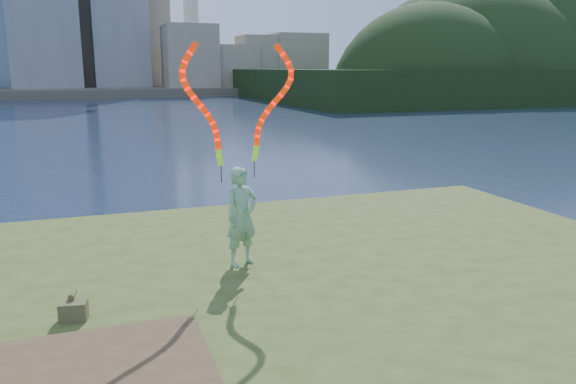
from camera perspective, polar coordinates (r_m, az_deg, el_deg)
name	(u,v)px	position (r m, az deg, el deg)	size (l,w,h in m)	color
ground	(212,313)	(10.08, -7.72, -12.13)	(320.00, 320.00, 0.00)	#19253E
grassy_knoll	(247,359)	(7.93, -4.20, -16.52)	(20.00, 18.00, 0.80)	#384719
far_shore	(97,89)	(104.08, -18.82, 9.86)	(320.00, 40.00, 1.20)	#494436
wooded_hill	(519,95)	(92.39, 22.41, 9.06)	(78.00, 50.00, 63.00)	black
woman_with_ribbons	(240,186)	(9.66, -4.85, 0.60)	(1.97, 0.80, 4.10)	#126625
canvas_bag	(73,310)	(8.39, -20.97, -11.10)	(0.40, 0.45, 0.34)	#3F4422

